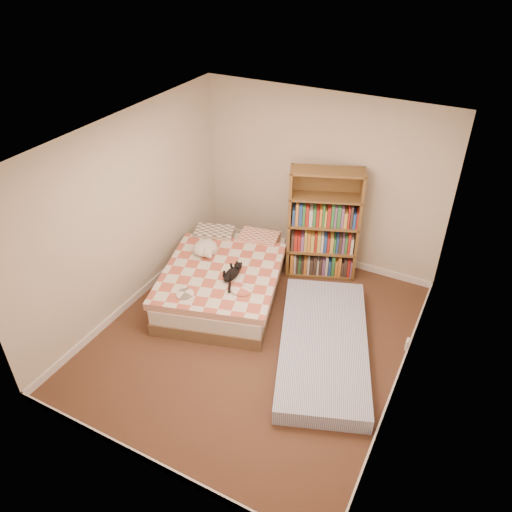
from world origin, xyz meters
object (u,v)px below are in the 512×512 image
at_px(bookshelf, 323,237).
at_px(floor_mattress, 323,345).
at_px(white_dog, 205,248).
at_px(black_cat, 233,273).
at_px(bed, 225,278).

xyz_separation_m(bookshelf, floor_mattress, (0.62, -1.50, -0.48)).
relative_size(floor_mattress, white_dog, 5.88).
xyz_separation_m(bookshelf, black_cat, (-0.73, -1.26, -0.04)).
bearing_deg(bed, black_cat, -55.87).
xyz_separation_m(bed, black_cat, (0.24, -0.20, 0.29)).
height_order(black_cat, white_dog, white_dog).
height_order(bed, black_cat, black_cat).
height_order(bed, white_dog, white_dog).
bearing_deg(black_cat, bed, 137.83).
bearing_deg(floor_mattress, bookshelf, 92.31).
relative_size(bed, black_cat, 4.16).
distance_m(bookshelf, floor_mattress, 1.70).
relative_size(floor_mattress, black_cat, 4.00).
distance_m(floor_mattress, black_cat, 1.44).
bearing_deg(floor_mattress, bed, 144.21).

